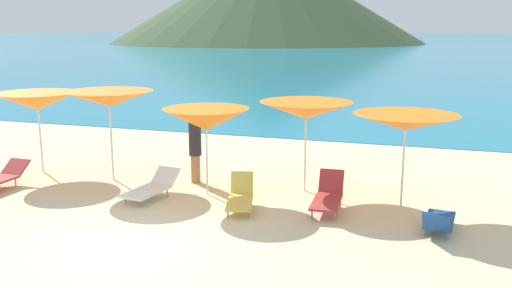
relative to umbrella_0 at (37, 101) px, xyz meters
The scene contains 14 objects.
ground_plane 8.06m from the umbrella_0, 50.70° to the left, with size 50.00×100.00×0.30m, color beige.
ocean_water 226.54m from the umbrella_0, 88.75° to the left, with size 650.00×440.00×0.02m, color teal.
umbrella_0 is the anchor object (origin of this frame).
umbrella_1 2.32m from the umbrella_0, ahead, with size 2.47×2.47×2.33m.
umbrella_2 5.21m from the umbrella_0, ahead, with size 2.02×2.02×2.07m.
umbrella_3 7.32m from the umbrella_0, ahead, with size 2.26×2.26×2.19m.
umbrella_4 9.63m from the umbrella_0, ahead, with size 2.30×2.30×2.11m.
lounge_chair_0 8.31m from the umbrella_0, ahead, with size 0.65×1.59×0.76m.
lounge_chair_1 10.65m from the umbrella_0, ahead, with size 0.65×1.51×0.61m.
lounge_chair_2 6.62m from the umbrella_0, 11.88° to the right, with size 0.88×1.53×0.69m.
lounge_chair_3 2.38m from the umbrella_0, 85.07° to the right, with size 0.64×1.55×0.60m.
lounge_chair_4 4.56m from the umbrella_0, 17.10° to the right, with size 0.84×1.69×0.58m.
beachgoer_1 4.58m from the umbrella_0, ahead, with size 0.32×0.32×1.86m.
cruise_ship 203.87m from the umbrella_0, 101.59° to the left, with size 42.76×17.95×20.38m.
Camera 1 is at (5.20, -8.16, 3.89)m, focal length 38.44 mm.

